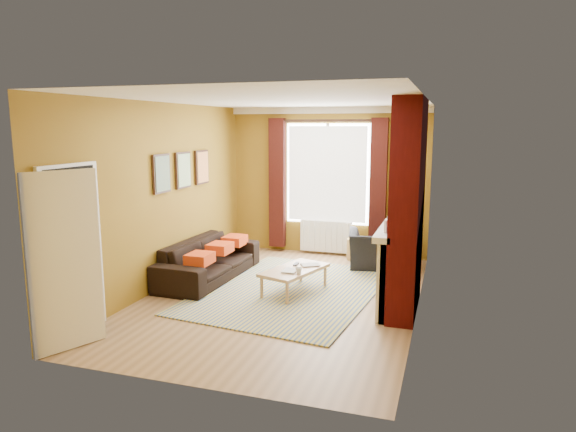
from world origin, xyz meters
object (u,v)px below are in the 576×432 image
(floor_lamp, at_px, (398,186))
(wicker_stool, at_px, (355,249))
(sofa, at_px, (209,260))
(armchair, at_px, (378,250))
(coffee_table, at_px, (295,271))

(floor_lamp, bearing_deg, wicker_stool, 163.32)
(sofa, distance_m, floor_lamp, 3.46)
(sofa, bearing_deg, wicker_stool, -44.65)
(wicker_stool, height_order, floor_lamp, floor_lamp)
(sofa, relative_size, armchair, 2.18)
(armchair, xyz_separation_m, coffee_table, (-0.98, -1.75, 0.01))
(wicker_stool, bearing_deg, floor_lamp, -16.68)
(armchair, xyz_separation_m, wicker_stool, (-0.47, 0.43, -0.13))
(sofa, distance_m, armchair, 2.92)
(coffee_table, height_order, floor_lamp, floor_lamp)
(sofa, bearing_deg, coffee_table, -97.73)
(coffee_table, xyz_separation_m, wicker_stool, (0.51, 2.18, -0.13))
(armchair, height_order, wicker_stool, armchair)
(wicker_stool, bearing_deg, coffee_table, -103.21)
(armchair, xyz_separation_m, floor_lamp, (0.29, 0.20, 1.10))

